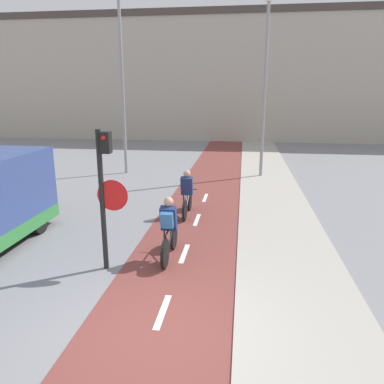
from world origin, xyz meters
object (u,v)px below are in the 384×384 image
at_px(traffic_light_pole, 105,185).
at_px(cyclist_far, 187,195).
at_px(street_lamp_far, 122,67).
at_px(cyclist_near, 169,230).
at_px(street_lamp_sidewalk, 265,71).

xyz_separation_m(traffic_light_pole, cyclist_far, (1.16, 3.89, -1.24)).
xyz_separation_m(traffic_light_pole, street_lamp_far, (-2.74, 9.95, 2.98)).
bearing_deg(cyclist_near, street_lamp_far, 113.05).
xyz_separation_m(traffic_light_pole, cyclist_near, (1.21, 0.67, -1.19)).
xyz_separation_m(street_lamp_sidewalk, cyclist_far, (-2.55, -6.10, -4.01)).
bearing_deg(cyclist_near, street_lamp_sidewalk, 75.03).
relative_size(street_lamp_sidewalk, cyclist_near, 4.46).
relative_size(street_lamp_far, cyclist_far, 4.82).
bearing_deg(cyclist_far, street_lamp_far, 122.73).
distance_m(traffic_light_pole, cyclist_near, 1.83).
height_order(traffic_light_pole, street_lamp_sidewalk, street_lamp_sidewalk).
xyz_separation_m(street_lamp_far, cyclist_far, (3.89, -6.05, -4.22)).
bearing_deg(street_lamp_far, cyclist_far, -57.27).
distance_m(cyclist_near, cyclist_far, 3.22).
distance_m(traffic_light_pole, street_lamp_sidewalk, 11.01).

